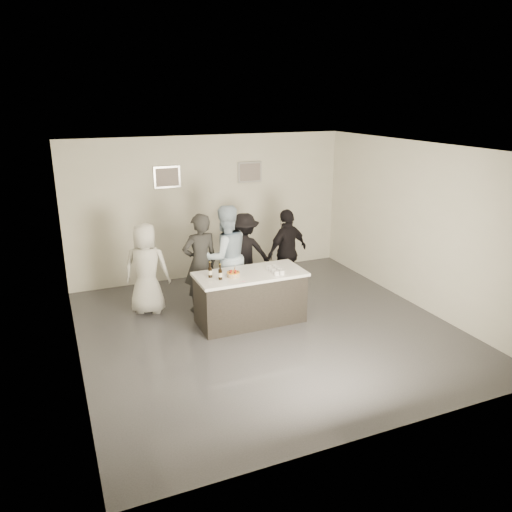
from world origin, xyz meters
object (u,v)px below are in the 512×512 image
at_px(beer_bottle_a, 210,270).
at_px(person_guest_back, 244,252).
at_px(cake, 233,274).
at_px(person_guest_left, 146,269).
at_px(bar_counter, 250,297).
at_px(person_main_black, 200,263).
at_px(person_guest_right, 287,252).
at_px(beer_bottle_b, 220,272).
at_px(person_main_blue, 225,257).

xyz_separation_m(beer_bottle_a, person_guest_back, (1.16, 1.39, -0.24)).
bearing_deg(person_guest_back, cake, 77.91).
height_order(beer_bottle_a, person_guest_left, person_guest_left).
relative_size(person_guest_left, person_guest_back, 1.05).
bearing_deg(bar_counter, person_guest_left, 144.20).
distance_m(person_main_black, person_guest_right, 1.83).
bearing_deg(beer_bottle_a, beer_bottle_b, -54.07).
bearing_deg(beer_bottle_b, bar_counter, 10.69).
height_order(person_main_blue, person_guest_left, person_main_blue).
bearing_deg(beer_bottle_a, bar_counter, -4.74).
bearing_deg(person_main_blue, bar_counter, 93.58).
bearing_deg(person_guest_left, beer_bottle_a, 153.62).
distance_m(person_main_black, person_guest_back, 1.28).
distance_m(beer_bottle_b, person_guest_left, 1.57).
relative_size(person_main_blue, person_guest_left, 1.15).
xyz_separation_m(person_main_black, person_guest_left, (-0.91, 0.31, -0.08)).
distance_m(beer_bottle_a, person_guest_back, 1.82).
bearing_deg(beer_bottle_b, beer_bottle_a, 125.93).
relative_size(beer_bottle_a, person_guest_left, 0.16).
relative_size(bar_counter, person_guest_left, 1.12).
bearing_deg(beer_bottle_a, person_main_blue, 55.47).
bearing_deg(person_main_black, person_guest_back, -156.35).
distance_m(beer_bottle_a, person_guest_left, 1.37).
xyz_separation_m(person_main_blue, person_guest_back, (0.61, 0.60, -0.16)).
height_order(bar_counter, beer_bottle_b, beer_bottle_b).
height_order(bar_counter, cake, cake).
bearing_deg(person_guest_right, beer_bottle_b, 13.15).
bearing_deg(cake, person_main_black, 109.57).
bearing_deg(person_guest_left, cake, 160.73).
relative_size(person_main_black, person_guest_right, 1.07).
height_order(person_main_blue, person_guest_back, person_main_blue).
xyz_separation_m(beer_bottle_a, person_guest_right, (1.88, 0.93, -0.18)).
bearing_deg(cake, person_guest_left, 136.05).
relative_size(bar_counter, person_main_black, 1.02).
distance_m(beer_bottle_a, person_main_blue, 0.97).
xyz_separation_m(beer_bottle_b, person_main_black, (-0.06, 0.91, -0.12)).
relative_size(cake, beer_bottle_b, 0.84).
bearing_deg(beer_bottle_b, cake, 11.24).
xyz_separation_m(beer_bottle_a, person_main_blue, (0.55, 0.80, -0.08)).
xyz_separation_m(cake, beer_bottle_b, (-0.24, -0.05, 0.09)).
bearing_deg(person_guest_back, beer_bottle_b, 72.00).
bearing_deg(person_guest_right, cake, 15.87).
bearing_deg(person_guest_right, person_guest_back, -51.35).
relative_size(person_main_black, person_guest_left, 1.10).
distance_m(beer_bottle_a, person_main_black, 0.76).
bearing_deg(person_guest_back, person_main_black, 46.12).
xyz_separation_m(beer_bottle_b, person_guest_back, (1.04, 1.55, -0.24)).
distance_m(beer_bottle_b, person_guest_back, 1.88).
height_order(cake, person_guest_right, person_guest_right).
height_order(beer_bottle_b, person_guest_back, person_guest_back).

